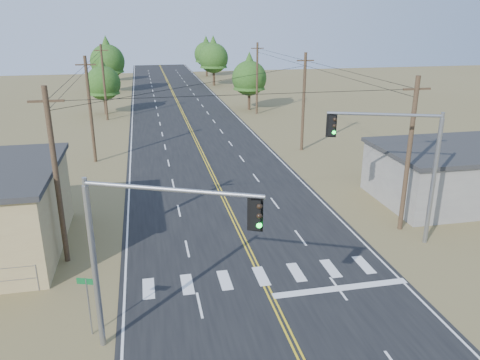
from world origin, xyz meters
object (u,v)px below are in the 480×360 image
object	(u,v)px
street_sign	(88,297)
signal_mast_right	(403,156)
signal_mast_left	(140,240)
building_right	(477,173)

from	to	relation	value
street_sign	signal_mast_right	bearing A→B (deg)	37.05
signal_mast_left	building_right	bearing A→B (deg)	51.27
building_right	street_sign	xyz separation A→B (m)	(-27.52, -11.19, -0.12)
signal_mast_left	signal_mast_right	size ratio (longest dim) A/B	0.93
signal_mast_left	signal_mast_right	bearing A→B (deg)	49.85
signal_mast_left	street_sign	bearing A→B (deg)	169.56
signal_mast_right	street_sign	distance (m)	19.01
signal_mast_left	street_sign	size ratio (longest dim) A/B	2.69
building_right	signal_mast_right	distance (m)	11.73
building_right	signal_mast_right	size ratio (longest dim) A/B	1.84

